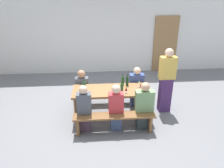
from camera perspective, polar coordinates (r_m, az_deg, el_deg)
name	(u,v)px	position (r m, az deg, el deg)	size (l,w,h in m)	color
ground_plane	(112,116)	(5.68, 0.00, -8.33)	(24.00, 24.00, 0.00)	slate
back_wall	(105,30)	(8.25, -1.88, 13.97)	(14.00, 0.20, 3.20)	white
wooden_door	(165,44)	(8.64, 13.76, 10.04)	(0.90, 0.06, 2.10)	#9E7247
tasting_table	(112,93)	(5.35, 0.00, -2.29)	(1.93, 0.76, 0.75)	olive
bench_near	(114,119)	(4.92, 0.63, -9.08)	(1.83, 0.30, 0.45)	brown
bench_far	(110,92)	(6.10, -0.50, -2.12)	(1.83, 0.30, 0.45)	brown
wine_bottle_0	(84,86)	(5.25, -7.28, -0.54)	(0.07, 0.07, 0.33)	#234C2D
wine_bottle_1	(127,81)	(5.50, 4.01, 0.74)	(0.07, 0.07, 0.31)	#143319
wine_bottle_2	(123,80)	(5.55, 2.79, 0.92)	(0.08, 0.08, 0.29)	#194723
wine_bottle_3	(122,88)	(5.15, 2.57, -0.98)	(0.07, 0.07, 0.30)	#194723
wine_glass_0	(126,89)	(5.11, 3.73, -1.34)	(0.06, 0.06, 0.15)	silver
wine_glass_1	(141,85)	(5.29, 7.58, -0.38)	(0.06, 0.06, 0.17)	silver
wine_glass_2	(139,82)	(5.46, 7.17, 0.43)	(0.06, 0.06, 0.16)	silver
seated_guest_near_0	(84,109)	(4.94, -7.25, -6.61)	(0.32, 0.24, 1.12)	#44313F
seated_guest_near_1	(116,108)	(4.95, 1.05, -6.31)	(0.33, 0.24, 1.11)	#3B4B6D
seated_guest_near_2	(144,107)	(5.05, 8.38, -5.96)	(0.42, 0.24, 1.14)	#2E393C
seated_guest_far_0	(82,90)	(5.89, -7.80, -1.51)	(0.34, 0.24, 1.08)	#443539
seated_guest_far_1	(136,88)	(5.97, 6.38, -0.98)	(0.39, 0.24, 1.12)	navy
standing_host	(166,82)	(5.72, 14.01, 0.56)	(0.40, 0.24, 1.70)	#482960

